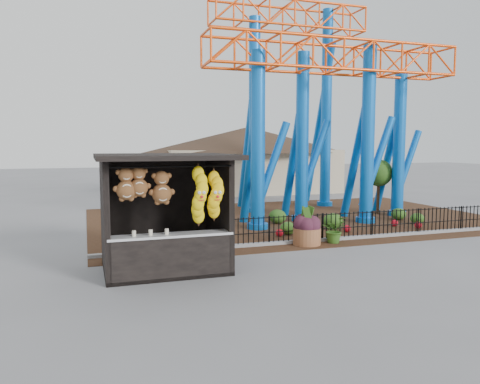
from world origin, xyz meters
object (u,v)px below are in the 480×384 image
object	(u,v)px
roller_coaster	(315,77)
terracotta_planter	(307,236)
prize_booth	(165,214)
potted_plant	(334,230)

from	to	relation	value
roller_coaster	terracotta_planter	size ratio (longest dim) A/B	11.78
prize_booth	roller_coaster	bearing A→B (deg)	42.07
roller_coaster	terracotta_planter	xyz separation A→B (m)	(-3.08, -5.53, -6.15)
roller_coaster	potted_plant	xyz separation A→B (m)	(-2.05, -5.53, -5.98)
roller_coaster	potted_plant	size ratio (longest dim) A/B	12.02
terracotta_planter	roller_coaster	bearing A→B (deg)	60.90
prize_booth	roller_coaster	size ratio (longest dim) A/B	0.32
terracotta_planter	potted_plant	distance (m)	1.04
roller_coaster	terracotta_planter	bearing A→B (deg)	-119.10
terracotta_planter	prize_booth	bearing A→B (deg)	-160.31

